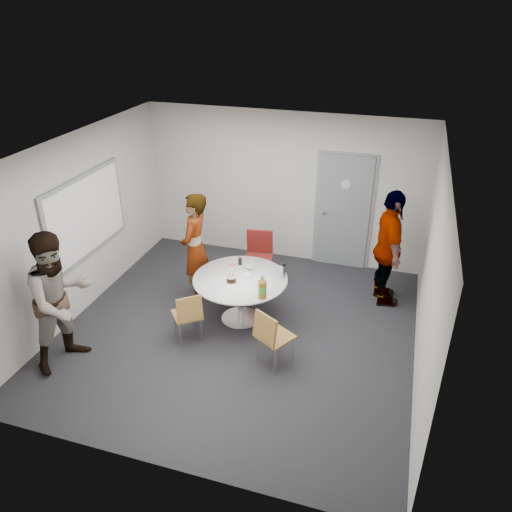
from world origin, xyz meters
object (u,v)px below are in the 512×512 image
(door, at_px, (344,212))
(table, at_px, (242,284))
(chair_far, at_px, (259,253))
(person_right, at_px, (389,249))
(chair_near_right, at_px, (271,334))
(person_main, at_px, (195,248))
(whiteboard, at_px, (87,215))
(chair_near_left, at_px, (188,313))
(person_left, at_px, (60,300))

(door, bearing_deg, table, -116.88)
(chair_far, height_order, person_right, person_right)
(table, distance_m, chair_far, 1.13)
(chair_near_right, distance_m, person_main, 2.07)
(table, bearing_deg, chair_far, 94.64)
(whiteboard, xyz_separation_m, chair_far, (2.35, 1.19, -0.86))
(table, xyz_separation_m, person_right, (1.97, 1.17, 0.31))
(chair_near_right, height_order, chair_far, chair_far)
(table, distance_m, chair_near_left, 0.92)
(chair_near_right, relative_size, person_right, 0.45)
(door, relative_size, whiteboard, 1.12)
(chair_near_left, bearing_deg, door, 19.67)
(person_right, bearing_deg, door, 23.46)
(whiteboard, distance_m, chair_far, 2.77)
(whiteboard, height_order, person_left, whiteboard)
(whiteboard, relative_size, person_main, 1.06)
(chair_far, distance_m, person_right, 2.09)
(whiteboard, bearing_deg, chair_near_left, -18.81)
(whiteboard, relative_size, chair_far, 1.99)
(whiteboard, height_order, table, whiteboard)
(person_main, bearing_deg, chair_far, 128.46)
(whiteboard, distance_m, chair_near_left, 2.21)
(chair_near_left, height_order, chair_far, chair_far)
(person_main, relative_size, person_left, 0.95)
(whiteboard, xyz_separation_m, person_main, (1.53, 0.46, -0.55))
(door, height_order, person_left, door)
(table, bearing_deg, chair_near_right, -52.20)
(whiteboard, relative_size, chair_near_right, 2.24)
(chair_near_right, bearing_deg, person_left, -135.09)
(person_main, bearing_deg, table, 63.23)
(table, xyz_separation_m, chair_far, (-0.09, 1.12, -0.05))
(table, bearing_deg, person_right, 30.76)
(table, xyz_separation_m, person_main, (-0.91, 0.39, 0.27))
(whiteboard, bearing_deg, person_main, 16.80)
(person_right, bearing_deg, person_main, 89.33)
(chair_near_left, relative_size, chair_far, 0.82)
(chair_near_right, xyz_separation_m, person_main, (-1.59, 1.27, 0.38))
(person_left, bearing_deg, chair_near_left, -38.74)
(person_main, bearing_deg, door, 128.60)
(chair_far, distance_m, person_main, 1.14)
(door, relative_size, chair_near_right, 2.50)
(whiteboard, distance_m, person_main, 1.69)
(chair_far, bearing_deg, door, -147.13)
(chair_near_left, xyz_separation_m, person_right, (2.53, 1.88, 0.47))
(door, distance_m, person_right, 1.34)
(door, xyz_separation_m, person_main, (-2.03, -1.82, -0.13))
(whiteboard, bearing_deg, person_left, -70.89)
(door, bearing_deg, chair_near_right, -98.07)
(person_main, relative_size, person_right, 0.95)
(whiteboard, xyz_separation_m, chair_near_left, (1.88, -0.64, -0.98))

